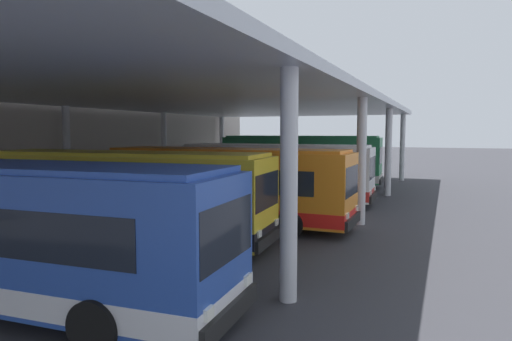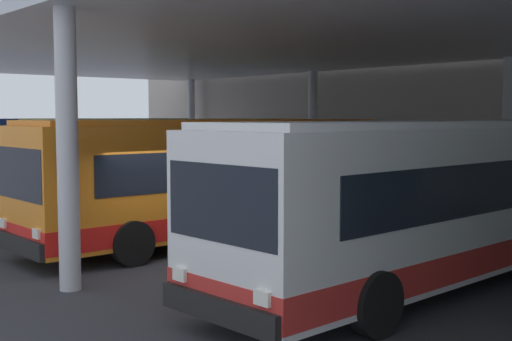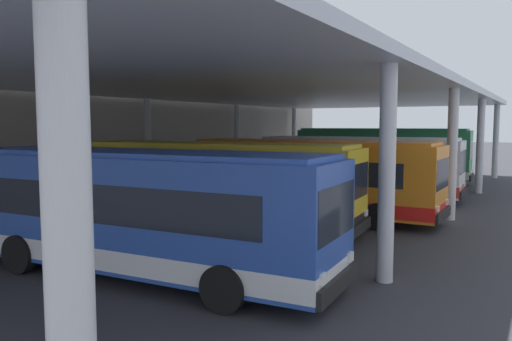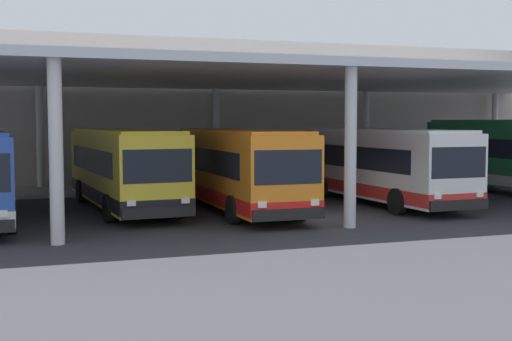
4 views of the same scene
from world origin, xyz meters
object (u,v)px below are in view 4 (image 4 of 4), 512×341
object	(u,v)px
bus_second_bay	(123,168)
bench_waiting	(221,175)
bus_middle_bay	(238,169)
trash_bin	(178,176)
bus_far_bay	(380,165)

from	to	relation	value
bus_second_bay	bench_waiting	world-z (taller)	bus_second_bay
bus_middle_bay	trash_bin	world-z (taller)	bus_middle_bay
bus_second_bay	bench_waiting	size ratio (longest dim) A/B	5.93
bus_second_bay	bus_middle_bay	distance (m)	4.56
bus_middle_bay	bus_far_bay	bearing A→B (deg)	2.10
bus_middle_bay	bus_far_bay	world-z (taller)	same
bus_far_bay	trash_bin	world-z (taller)	bus_far_bay
bus_second_bay	bus_middle_bay	world-z (taller)	same
bus_second_bay	bus_middle_bay	bearing A→B (deg)	-23.74
bench_waiting	trash_bin	distance (m)	2.43
bus_far_bay	bus_middle_bay	bearing A→B (deg)	-177.90
bus_far_bay	bench_waiting	xyz separation A→B (m)	(-4.39, 8.94, -0.99)
bus_second_bay	trash_bin	size ratio (longest dim) A/B	10.90
bus_second_bay	bus_far_bay	distance (m)	10.68
bus_second_bay	bench_waiting	xyz separation A→B (m)	(6.17, 7.34, -0.99)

